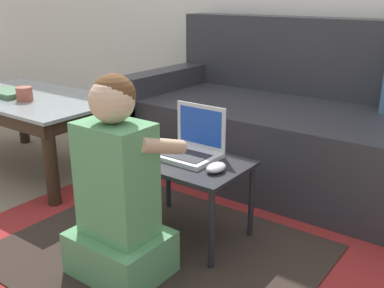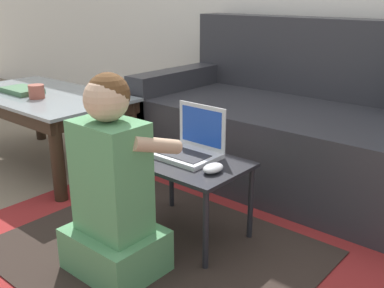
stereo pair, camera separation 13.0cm
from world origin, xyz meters
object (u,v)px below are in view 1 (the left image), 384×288
Objects in this scene: person_seated at (118,195)px; cup_on_table at (24,94)px; couch at (301,127)px; book_on_table at (8,93)px; laptop_desk at (187,170)px; laptop at (190,148)px; computer_mouse at (216,167)px; coffee_table at (31,107)px.

cup_on_table is at bearing 161.08° from person_seated.
couch is 7.58× the size of book_on_table.
laptop_desk is 0.10m from laptop.
laptop is 1.01× the size of book_on_table.
laptop is at bearing 157.37° from computer_mouse.
book_on_table reaches higher than computer_mouse.
couch reaches higher than book_on_table.
couch is 3.71× the size of laptop_desk.
computer_mouse reaches higher than laptop_desk.
person_seated is (1.22, -0.48, -0.06)m from coffee_table.
computer_mouse is 0.41m from person_seated.
computer_mouse is 1.53m from book_on_table.
cup_on_table is (-1.32, 0.03, 0.12)m from computer_mouse.
coffee_table is 1.31m from person_seated.
person_seated is 8.80× the size of cup_on_table.
person_seated is at bearing -119.24° from computer_mouse.
cup_on_table is at bearing 178.70° from computer_mouse.
coffee_table is (-1.37, -0.84, 0.09)m from couch.
couch is at bearing 82.66° from laptop_desk.
computer_mouse is at bearing -22.63° from laptop.
couch is 1.61m from coffee_table.
laptop_desk is 2.01× the size of laptop.
person_seated is 3.09× the size of book_on_table.
laptop_desk is 2.04× the size of book_on_table.
cup_on_table is at bearing -143.78° from couch.
coffee_table is at bearing 178.01° from laptop.
laptop reaches higher than book_on_table.
book_on_table is (-1.35, 0.02, 0.16)m from laptop_desk.
laptop_desk is 5.19× the size of computer_mouse.
book_on_table reaches higher than laptop_desk.
couch reaches higher than computer_mouse.
laptop is at bearing -1.99° from coffee_table.
laptop is 2.89× the size of cup_on_table.
couch is at bearing 31.68° from book_on_table.
cup_on_table reaches higher than laptop_desk.
person_seated reaches higher than coffee_table.
laptop is at bearing 113.36° from laptop_desk.
person_seated is (-0.03, -0.38, 0.02)m from laptop_desk.
computer_mouse is (1.42, -0.12, -0.01)m from coffee_table.
laptop is at bearing 2.54° from cup_on_table.
couch is 7.48× the size of laptop.
coffee_table is at bearing 175.73° from laptop_desk.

